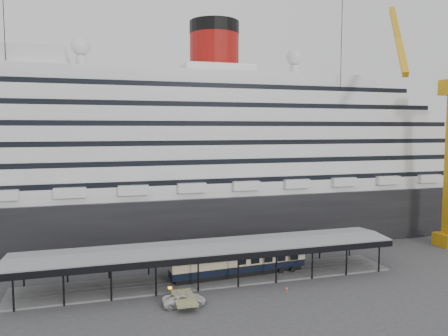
% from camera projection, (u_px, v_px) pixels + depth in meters
% --- Properties ---
extents(ground, '(200.00, 200.00, 0.00)m').
position_uv_depth(ground, '(220.00, 291.00, 59.78)').
color(ground, '#3A3A3C').
rests_on(ground, ground).
extents(cruise_ship, '(130.00, 30.00, 43.90)m').
position_uv_depth(cruise_ship, '(177.00, 148.00, 88.68)').
color(cruise_ship, black).
rests_on(cruise_ship, ground).
extents(platform_canopy, '(56.00, 9.18, 5.30)m').
position_uv_depth(platform_canopy, '(211.00, 264.00, 64.33)').
color(platform_canopy, slate).
rests_on(platform_canopy, ground).
extents(crane_yellow, '(23.83, 18.78, 47.60)m').
position_uv_depth(crane_yellow, '(446.00, 141.00, 81.44)').
color(crane_yellow, orange).
rests_on(crane_yellow, ground).
extents(port_truck, '(5.54, 2.65, 1.52)m').
position_uv_depth(port_truck, '(184.00, 300.00, 54.96)').
color(port_truck, silver).
rests_on(port_truck, ground).
extents(pullman_carriage, '(21.28, 4.14, 20.76)m').
position_uv_depth(pullman_carriage, '(239.00, 260.00, 65.56)').
color(pullman_carriage, black).
rests_on(pullman_carriage, ground).
extents(traffic_cone_left, '(0.45, 0.45, 0.78)m').
position_uv_depth(traffic_cone_left, '(202.00, 301.00, 55.46)').
color(traffic_cone_left, red).
rests_on(traffic_cone_left, ground).
extents(traffic_cone_mid, '(0.53, 0.53, 0.80)m').
position_uv_depth(traffic_cone_mid, '(196.00, 301.00, 55.56)').
color(traffic_cone_mid, '#D04F0B').
rests_on(traffic_cone_mid, ground).
extents(traffic_cone_right, '(0.34, 0.34, 0.66)m').
position_uv_depth(traffic_cone_right, '(287.00, 289.00, 59.87)').
color(traffic_cone_right, '#D0480B').
rests_on(traffic_cone_right, ground).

